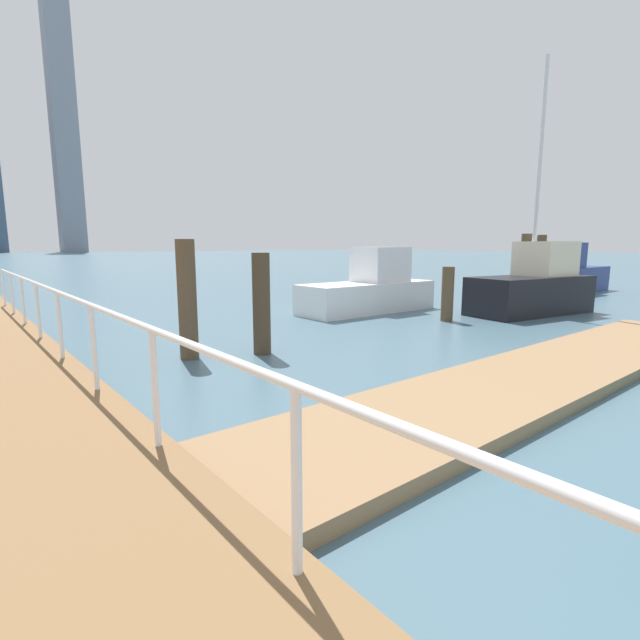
{
  "coord_description": "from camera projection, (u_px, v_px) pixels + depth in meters",
  "views": [
    {
      "loc": [
        -4.48,
        2.88,
        2.16
      ],
      "look_at": [
        0.37,
        8.85,
        0.91
      ],
      "focal_mm": 25.96,
      "sensor_mm": 36.0,
      "label": 1
    }
  ],
  "objects": [
    {
      "name": "ground_plane",
      "position": [
        112.0,
        307.0,
        16.25
      ],
      "size": [
        300.0,
        300.0,
        0.0
      ],
      "primitive_type": "plane",
      "color": "#476675"
    },
    {
      "name": "floating_dock",
      "position": [
        548.0,
        372.0,
        7.61
      ],
      "size": [
        13.16,
        2.0,
        0.18
      ],
      "primitive_type": "cube",
      "color": "#93704C",
      "rests_on": "ground_plane"
    },
    {
      "name": "boardwalk_railing",
      "position": [
        117.0,
        333.0,
        4.77
      ],
      "size": [
        0.06,
        22.97,
        1.08
      ],
      "color": "white",
      "rests_on": "boardwalk"
    },
    {
      "name": "dock_piling_0",
      "position": [
        187.0,
        300.0,
        8.74
      ],
      "size": [
        0.35,
        0.35,
        2.27
      ],
      "primitive_type": "cylinder",
      "color": "brown",
      "rests_on": "ground_plane"
    },
    {
      "name": "dock_piling_1",
      "position": [
        525.0,
        271.0,
        15.89
      ],
      "size": [
        0.35,
        0.35,
        2.55
      ],
      "primitive_type": "cylinder",
      "color": "#473826",
      "rests_on": "ground_plane"
    },
    {
      "name": "dock_piling_2",
      "position": [
        261.0,
        304.0,
        9.15
      ],
      "size": [
        0.35,
        0.35,
        2.02
      ],
      "primitive_type": "cylinder",
      "color": "#473826",
      "rests_on": "ground_plane"
    },
    {
      "name": "dock_piling_3",
      "position": [
        448.0,
        294.0,
        13.22
      ],
      "size": [
        0.34,
        0.34,
        1.56
      ],
      "primitive_type": "cylinder",
      "color": "brown",
      "rests_on": "ground_plane"
    },
    {
      "name": "dock_piling_4",
      "position": [
        540.0,
        269.0,
        17.28
      ],
      "size": [
        0.34,
        0.34,
        2.54
      ],
      "primitive_type": "cylinder",
      "color": "brown",
      "rests_on": "ground_plane"
    },
    {
      "name": "moored_boat_0",
      "position": [
        370.0,
        289.0,
        15.2
      ],
      "size": [
        4.86,
        1.67,
        2.1
      ],
      "color": "white",
      "rests_on": "ground_plane"
    },
    {
      "name": "moored_boat_2",
      "position": [
        533.0,
        286.0,
        14.67
      ],
      "size": [
        4.46,
        2.34,
        7.67
      ],
      "color": "black",
      "rests_on": "ground_plane"
    },
    {
      "name": "moored_boat_3",
      "position": [
        566.0,
        274.0,
        21.07
      ],
      "size": [
        5.76,
        1.47,
        2.28
      ],
      "color": "navy",
      "rests_on": "ground_plane"
    },
    {
      "name": "skyline_tower_4",
      "position": [
        63.0,
        121.0,
        140.88
      ],
      "size": [
        7.36,
        11.14,
        79.38
      ],
      "primitive_type": "cube",
      "rotation": [
        0.0,
        0.0,
        -0.06
      ],
      "color": "gray",
      "rests_on": "ground_plane"
    }
  ]
}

